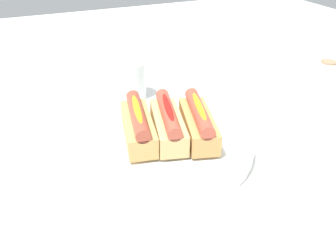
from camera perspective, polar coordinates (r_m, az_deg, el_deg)
ground_plane at (r=0.64m, az=-0.50°, el=-5.03°), size 2.40×2.40×0.00m
serving_bowl at (r=0.65m, az=0.00°, el=-2.62°), size 0.32×0.32×0.03m
hotdog_front at (r=0.62m, az=-5.03°, el=0.29°), size 0.16×0.08×0.06m
hotdog_back at (r=0.63m, az=-0.00°, el=0.61°), size 0.16×0.08×0.06m
hotdog_side at (r=0.63m, az=4.94°, el=0.92°), size 0.16×0.09×0.06m
water_glass at (r=0.84m, az=-6.01°, el=7.36°), size 0.07×0.07×0.09m
paper_towel_roll at (r=0.79m, az=24.17°, el=5.22°), size 0.11×0.11×0.13m
napkin_box at (r=0.53m, az=26.10°, el=-7.84°), size 0.12×0.07×0.15m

